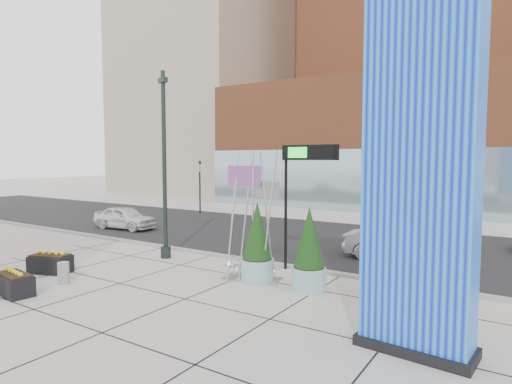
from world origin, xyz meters
The scene contains 19 objects.
ground centered at (0.00, 0.00, 0.00)m, with size 160.00×160.00×0.00m, color #9E9991.
street_asphalt centered at (0.00, 10.00, 0.01)m, with size 80.00×12.00×0.02m, color black.
curb_edge centered at (0.00, 4.00, 0.06)m, with size 80.00×0.30×0.12m, color gray.
tower_podium centered at (1.00, 27.00, 5.50)m, with size 34.00×10.00×11.00m, color #964D2B.
tower_glass_front centered at (1.00, 22.20, 2.50)m, with size 34.00×0.60×5.00m, color #8CA5B2.
building_beige_left centered at (-26.00, 34.00, 17.00)m, with size 18.00×20.00×34.00m, color gray.
blue_pylon centered at (7.68, -0.87, 3.99)m, with size 2.57×1.32×8.27m.
lamp_post centered at (-3.40, 2.61, 3.24)m, with size 0.54×0.43×7.91m.
public_art_sculpture centered at (1.56, 1.83, 1.20)m, with size 2.17×1.37×4.57m.
concrete_bollard centered at (-3.60, -2.04, 0.37)m, with size 0.38×0.38×0.73m, color gray.
overhead_street_sign centered at (2.63, 3.80, 4.09)m, with size 2.25×0.29×4.76m.
round_planter_east centered at (7.00, 3.60, 1.25)m, with size 1.06×1.06×2.65m.
round_planter_mid centered at (3.78, 1.80, 1.30)m, with size 1.10×1.10×2.74m.
round_planter_west centered at (1.80, 1.80, 1.32)m, with size 1.11×1.11×2.78m.
box_planter_north centered at (-5.27, -1.48, 0.38)m, with size 1.66×1.22×0.82m.
box_planter_south centered at (-3.80, -3.58, 0.37)m, with size 1.54×0.92×0.80m.
car_white_west centered at (-10.83, 6.67, 0.69)m, with size 1.62×4.03×1.37m, color silver.
car_silver_mid centered at (5.16, 7.44, 0.72)m, with size 1.53×4.38×1.44m, color #97999E.
traffic_signal centered at (-12.00, 15.00, 2.30)m, with size 0.15×0.18×4.10m.
Camera 1 is at (9.70, -10.48, 4.27)m, focal length 30.00 mm.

